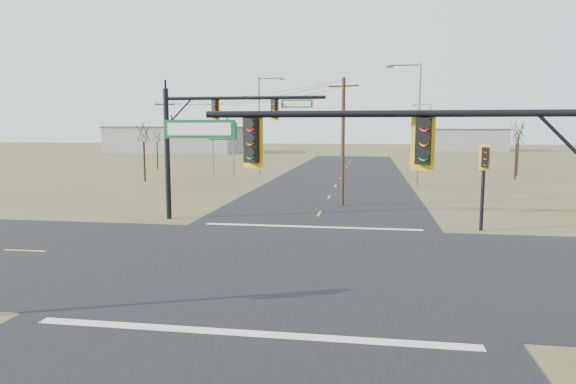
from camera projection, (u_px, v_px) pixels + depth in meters
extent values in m
plane|color=brown|center=(291.00, 262.00, 20.98)|extent=(320.00, 320.00, 0.00)
cube|color=black|center=(291.00, 262.00, 20.98)|extent=(160.00, 14.00, 0.02)
cube|color=black|center=(291.00, 262.00, 20.98)|extent=(14.00, 160.00, 0.02)
cube|color=silver|center=(249.00, 333.00, 13.62)|extent=(12.00, 0.40, 0.01)
cube|color=silver|center=(311.00, 227.00, 28.32)|extent=(12.00, 0.40, 0.01)
cylinder|color=black|center=(399.00, 114.00, 11.66)|extent=(9.10, 0.16, 0.16)
cube|color=#0C5624|center=(199.00, 129.00, 12.44)|extent=(1.80, 0.05, 0.45)
cylinder|color=black|center=(167.00, 155.00, 30.55)|extent=(0.31, 0.31, 7.76)
cylinder|color=black|center=(244.00, 98.00, 29.41)|extent=(9.43, 0.20, 0.20)
cube|color=#0C5624|center=(297.00, 104.00, 28.98)|extent=(1.80, 0.05, 0.45)
cylinder|color=black|center=(483.00, 189.00, 27.16)|extent=(0.19, 0.19, 4.45)
cylinder|color=#40271B|center=(343.00, 142.00, 35.66)|extent=(0.26, 0.26, 8.91)
cube|color=#40271B|center=(344.00, 86.00, 35.18)|extent=(2.12, 0.73, 0.12)
cylinder|color=#40271B|center=(166.00, 142.00, 48.14)|extent=(0.24, 0.24, 8.23)
cube|color=#40271B|center=(164.00, 104.00, 47.71)|extent=(2.01, 0.34, 0.12)
cylinder|color=slate|center=(213.00, 149.00, 59.14)|extent=(0.16, 0.16, 6.11)
cylinder|color=slate|center=(233.00, 149.00, 58.76)|extent=(0.16, 0.16, 6.11)
cube|color=#0C5624|center=(223.00, 131.00, 58.70)|extent=(3.05, 1.31, 2.04)
cylinder|color=slate|center=(419.00, 126.00, 46.93)|extent=(0.23, 0.23, 11.32)
cylinder|color=slate|center=(405.00, 65.00, 46.46)|extent=(2.72, 0.14, 0.14)
cube|color=slate|center=(390.00, 66.00, 46.68)|extent=(0.68, 0.50, 0.20)
cylinder|color=slate|center=(429.00, 138.00, 63.54)|extent=(0.17, 0.17, 8.51)
cylinder|color=slate|center=(422.00, 105.00, 63.19)|extent=(2.04, 0.10, 0.10)
cube|color=slate|center=(414.00, 106.00, 63.36)|extent=(0.51, 0.34, 0.15)
cylinder|color=slate|center=(259.00, 126.00, 59.81)|extent=(0.23, 0.23, 11.32)
cylinder|color=slate|center=(270.00, 78.00, 58.92)|extent=(2.72, 0.14, 0.14)
cube|color=slate|center=(282.00, 79.00, 58.72)|extent=(0.63, 0.30, 0.20)
cylinder|color=black|center=(144.00, 161.00, 52.66)|extent=(0.20, 0.20, 4.10)
cylinder|color=black|center=(157.00, 155.00, 68.15)|extent=(0.17, 0.17, 3.70)
cylinder|color=black|center=(515.00, 161.00, 54.51)|extent=(0.20, 0.20, 3.84)
cylinder|color=black|center=(517.00, 157.00, 58.65)|extent=(0.19, 0.19, 4.41)
cube|color=gray|center=(175.00, 140.00, 115.05)|extent=(28.00, 14.00, 5.50)
cube|color=gray|center=(461.00, 140.00, 124.60)|extent=(20.00, 12.00, 5.00)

